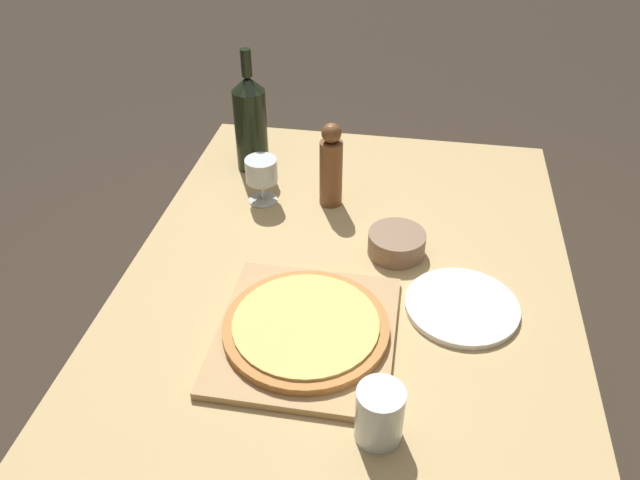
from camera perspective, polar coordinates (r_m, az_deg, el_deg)
ground_plane at (r=1.94m, az=1.87°, el=-20.07°), size 12.00×12.00×0.00m
dining_table at (r=1.45m, az=2.37°, el=-6.21°), size 0.99×1.39×0.72m
cutting_board at (r=1.25m, az=-1.29°, el=-8.57°), size 0.35×0.38×0.02m
pizza at (r=1.24m, az=-1.30°, el=-7.91°), size 0.33×0.33×0.02m
wine_bottle at (r=1.74m, az=-6.37°, el=10.68°), size 0.09×0.09×0.34m
pepper_mill at (r=1.58m, az=1.02°, el=6.70°), size 0.06×0.06×0.23m
wine_glass at (r=1.60m, az=-5.38°, el=6.18°), size 0.08×0.08×0.12m
small_bowl at (r=1.46m, az=7.01°, el=-0.30°), size 0.13×0.13×0.06m
drinking_tumbler at (r=1.07m, az=5.46°, el=-15.56°), size 0.08×0.08×0.11m
dinner_plate at (r=1.35m, az=12.84°, el=-5.94°), size 0.24×0.24×0.01m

